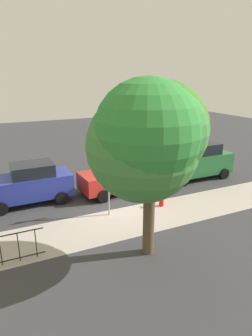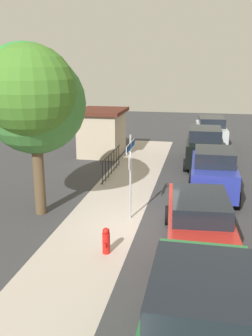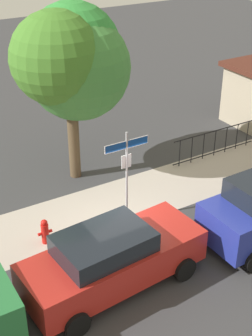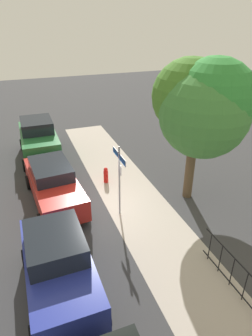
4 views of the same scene
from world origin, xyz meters
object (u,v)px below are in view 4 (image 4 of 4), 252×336
car_green (39,139)px  fire_hydrant (106,175)px  street_sign (119,169)px  shade_tree (203,104)px  car_blue (59,266)px  car_red (53,183)px

car_green → fire_hydrant: bearing=33.5°
car_green → fire_hydrant: 4.85m
car_green → street_sign: bearing=20.4°
shade_tree → car_green: (-6.52, -5.88, -3.12)m
fire_hydrant → car_blue: bearing=-28.5°
street_sign → fire_hydrant: size_ratio=3.79×
car_green → car_blue: size_ratio=1.07×
street_sign → car_blue: (2.99, -2.84, -1.04)m
street_sign → shade_tree: (-0.09, 3.44, 2.15)m
street_sign → car_green: bearing=-159.7°
fire_hydrant → car_green: bearing=-146.7°
street_sign → car_red: size_ratio=0.61×
street_sign → car_green: (-6.61, -2.44, -0.97)m
car_red → car_blue: bearing=-10.5°
street_sign → fire_hydrant: 3.08m
street_sign → shade_tree: 4.06m
car_red → fire_hydrant: car_red is taller
street_sign → car_red: (-1.82, -2.33, -1.15)m
car_green → car_blue: bearing=-2.2°
car_green → car_blue: (9.60, -0.40, -0.08)m
car_blue → street_sign: bearing=135.8°
car_blue → car_red: bearing=173.3°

